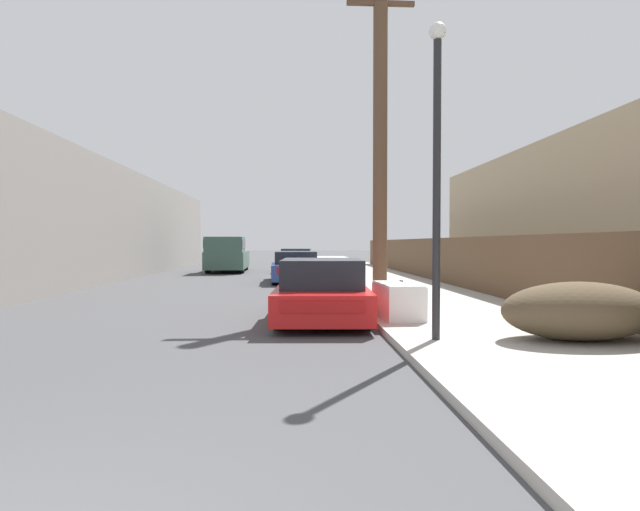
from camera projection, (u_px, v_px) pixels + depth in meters
sidewalk_curb at (364, 273)px, 25.41m from camera, size 4.20×63.00×0.12m
discarded_fridge at (398, 300)px, 9.88m from camera, size 0.78×1.60×0.70m
parked_sports_car_red at (322, 292)px, 10.37m from camera, size 2.04×4.42×1.26m
car_parked_mid at (295, 267)px, 20.36m from camera, size 2.04×4.41×1.25m
car_parked_far at (297, 261)px, 27.84m from camera, size 2.08×4.45×1.29m
pickup_truck at (227, 255)px, 27.28m from camera, size 2.19×5.26×1.92m
utility_pole at (380, 133)px, 13.23m from camera, size 1.80×0.38×8.67m
street_lamp at (437, 157)px, 7.52m from camera, size 0.26×0.26×4.78m
brush_pile at (579, 311)px, 7.54m from camera, size 2.37×1.37×0.88m
wooden_fence at (437, 259)px, 19.38m from camera, size 0.08×33.05×1.67m
building_left_block at (74, 226)px, 24.16m from camera, size 7.00×27.84×4.84m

